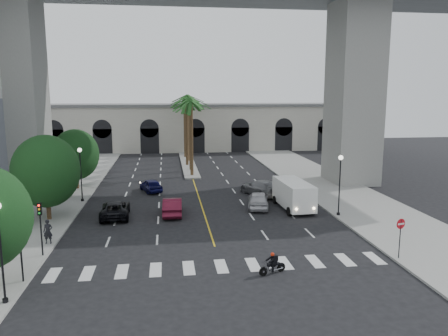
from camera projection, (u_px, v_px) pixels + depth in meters
ground at (218, 257)px, 28.35m from camera, size 140.00×140.00×0.00m
sidewalk_left at (41, 206)px, 41.03m from camera, size 8.00×100.00×0.15m
sidewalk_right at (345, 196)px, 44.95m from camera, size 8.00×100.00×0.15m
median at (188, 163)px, 65.44m from camera, size 2.00×24.00×0.20m
pier_building at (183, 127)px, 81.33m from camera, size 71.00×10.50×8.50m
bridge at (225, 18)px, 47.12m from camera, size 75.00×13.00×26.00m
palm_a at (191, 104)px, 54.14m from camera, size 3.20×3.20×10.30m
palm_b at (190, 102)px, 58.01m from camera, size 3.20×3.20×10.60m
palm_c at (186, 104)px, 61.96m from camera, size 3.20×3.20×10.10m
palm_d at (187, 99)px, 65.79m from camera, size 3.20×3.20×10.90m
palm_e at (185, 101)px, 69.74m from camera, size 3.20×3.20×10.40m
palm_f at (185, 99)px, 73.64m from camera, size 3.20×3.20×10.70m
street_tree_mid at (46, 171)px, 35.70m from camera, size 5.44×5.44×7.21m
street_tree_far at (76, 155)px, 47.47m from camera, size 5.04×5.04×6.68m
lamp_post_left_near at (0, 244)px, 21.43m from camera, size 0.40×0.40×5.35m
lamp_post_left_far at (81, 170)px, 41.94m from camera, size 0.40×0.40×5.35m
lamp_post_right at (340, 180)px, 37.10m from camera, size 0.40×0.40×5.35m
traffic_signal_near at (20, 241)px, 24.00m from camera, size 0.25×0.18×3.65m
traffic_signal_far at (40, 220)px, 27.91m from camera, size 0.25×0.18×3.65m
motorcycle_rider at (273, 264)px, 25.71m from camera, size 1.74×0.78×1.32m
car_a at (258, 200)px, 40.35m from camera, size 2.73×4.89×1.57m
car_b at (172, 206)px, 38.13m from camera, size 1.77×4.69×1.53m
car_c at (115, 209)px, 37.38m from camera, size 2.57×5.19×1.41m
car_d at (261, 188)px, 45.34m from camera, size 4.29×6.02×1.62m
car_e at (151, 185)px, 47.05m from camera, size 2.85×4.38×1.39m
cargo_van at (294, 194)px, 39.80m from camera, size 2.66×6.15×2.58m
pedestrian_a at (48, 232)px, 30.37m from camera, size 0.64×0.43×1.73m
pedestrian_b at (24, 212)px, 34.90m from camera, size 1.21×1.19×1.97m
do_not_enter_sign at (400, 230)px, 27.54m from camera, size 0.66×0.21×2.74m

